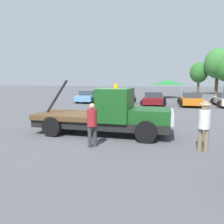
# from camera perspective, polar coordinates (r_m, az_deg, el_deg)

# --- Properties ---
(ground_plane) EXTENTS (160.00, 160.00, 0.00)m
(ground_plane) POSITION_cam_1_polar(r_m,az_deg,el_deg) (10.27, -2.70, -5.70)
(ground_plane) COLOR #545459
(tow_truck) EXTENTS (6.34, 2.37, 2.51)m
(tow_truck) POSITION_cam_1_polar(r_m,az_deg,el_deg) (9.99, -0.63, -0.71)
(tow_truck) COLOR black
(tow_truck) RESTS_ON ground
(person_near_truck) EXTENTS (0.39, 0.39, 1.77)m
(person_near_truck) POSITION_cam_1_polar(r_m,az_deg,el_deg) (8.15, 22.95, -2.55)
(person_near_truck) COLOR #847051
(person_near_truck) RESTS_ON ground
(person_at_hood) EXTENTS (0.37, 0.37, 1.64)m
(person_at_hood) POSITION_cam_1_polar(r_m,az_deg,el_deg) (8.11, -5.21, -2.62)
(person_at_hood) COLOR #38383D
(person_at_hood) RESTS_ON ground
(parked_car_skyblue) EXTENTS (2.51, 4.51, 1.34)m
(parked_car_skyblue) POSITION_cam_1_polar(r_m,az_deg,el_deg) (25.17, -5.92, 4.06)
(parked_car_skyblue) COLOR #669ED1
(parked_car_skyblue) RESTS_ON ground
(parked_car_olive) EXTENTS (2.75, 4.42, 1.34)m
(parked_car_olive) POSITION_cam_1_polar(r_m,az_deg,el_deg) (23.34, 2.44, 3.77)
(parked_car_olive) COLOR olive
(parked_car_olive) RESTS_ON ground
(parked_car_maroon) EXTENTS (2.59, 4.94, 1.34)m
(parked_car_maroon) POSITION_cam_1_polar(r_m,az_deg,el_deg) (22.61, 10.91, 3.48)
(parked_car_maroon) COLOR maroon
(parked_car_maroon) RESTS_ON ground
(parked_car_orange) EXTENTS (2.54, 4.33, 1.34)m
(parked_car_orange) POSITION_cam_1_polar(r_m,az_deg,el_deg) (22.66, 19.94, 3.14)
(parked_car_orange) COLOR orange
(parked_car_orange) RESTS_ON ground
(canopy_tent_green) EXTENTS (3.59, 3.59, 2.56)m
(canopy_tent_green) POSITION_cam_1_polar(r_m,az_deg,el_deg) (32.27, 14.52, 7.51)
(canopy_tent_green) COLOR #9E9EA3
(canopy_tent_green) RESTS_ON ground
(tree_left) EXTENTS (3.25, 3.25, 5.81)m
(tree_left) POSITION_cam_1_polar(r_m,az_deg,el_deg) (44.23, 21.76, 9.53)
(tree_left) COLOR brown
(tree_left) RESTS_ON ground
(tree_center) EXTENTS (4.49, 4.49, 8.01)m
(tree_center) POSITION_cam_1_polar(r_m,az_deg,el_deg) (42.96, 25.92, 11.32)
(tree_center) COLOR brown
(tree_center) RESTS_ON ground
(traffic_cone) EXTENTS (0.40, 0.40, 0.55)m
(traffic_cone) POSITION_cam_1_polar(r_m,az_deg,el_deg) (14.68, 5.83, -0.49)
(traffic_cone) COLOR black
(traffic_cone) RESTS_ON ground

